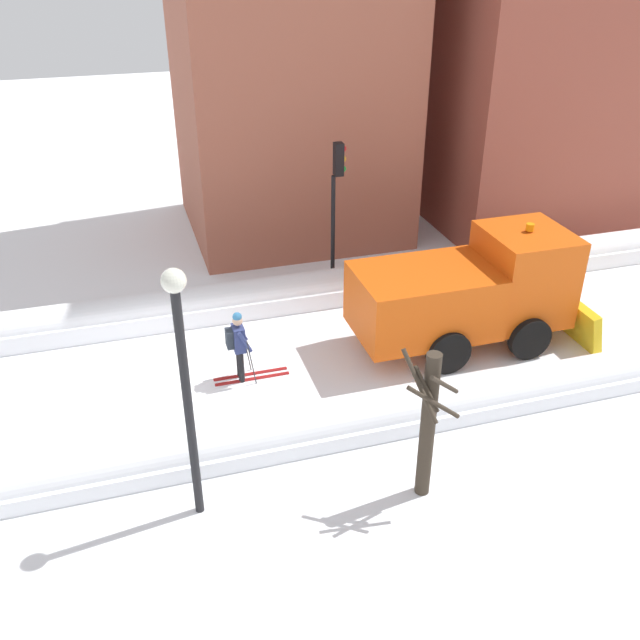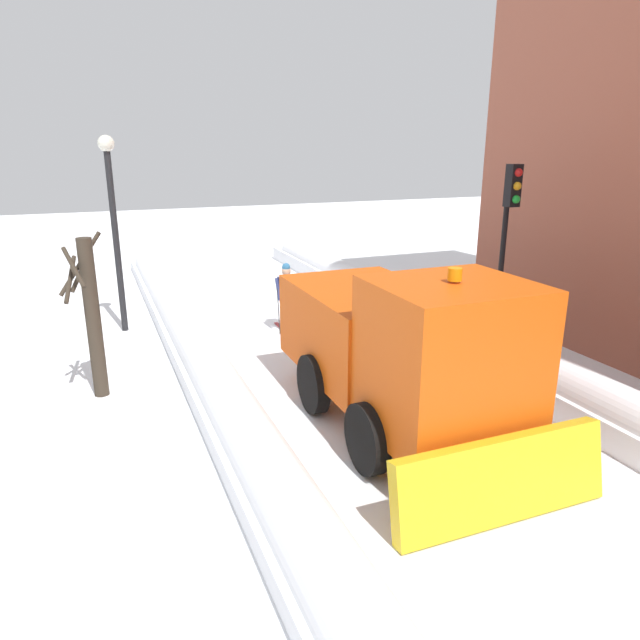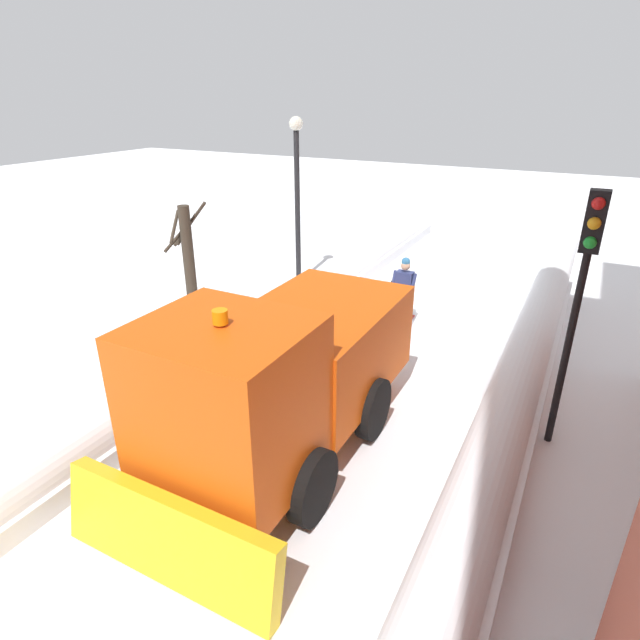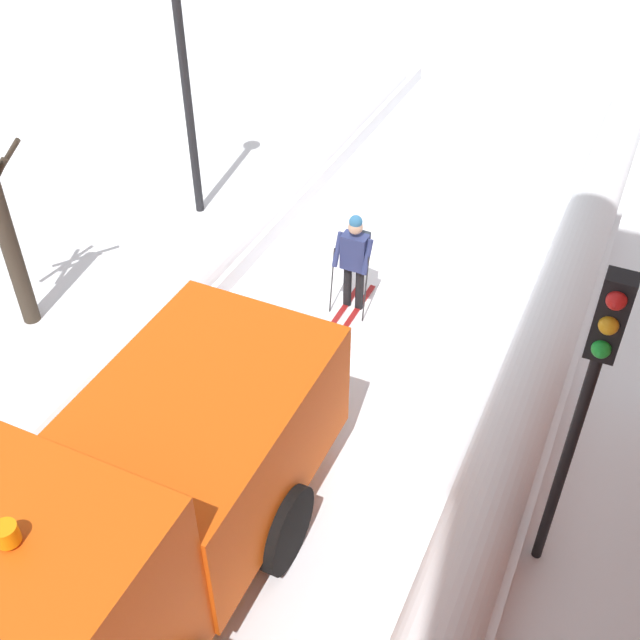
% 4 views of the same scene
% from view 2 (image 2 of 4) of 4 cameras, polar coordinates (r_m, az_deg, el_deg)
% --- Properties ---
extents(ground_plane, '(80.00, 80.00, 0.00)m').
position_cam_2_polar(ground_plane, '(8.86, 16.90, -16.25)').
color(ground_plane, white).
extents(snowbank_right, '(1.10, 36.00, 0.90)m').
position_cam_2_polar(snowbank_right, '(7.45, -2.15, -19.79)').
color(snowbank_right, white).
rests_on(snowbank_right, ground).
extents(plow_truck, '(3.20, 5.98, 3.12)m').
position_cam_2_polar(plow_truck, '(9.79, 8.00, -2.72)').
color(plow_truck, '#DB510F').
rests_on(plow_truck, ground).
extents(skier, '(0.62, 1.80, 1.81)m').
position_cam_2_polar(skier, '(15.15, -3.34, 2.65)').
color(skier, black).
rests_on(skier, ground).
extents(traffic_light_pole, '(0.28, 0.42, 4.34)m').
position_cam_2_polar(traffic_light_pole, '(13.50, 18.12, 8.95)').
color(traffic_light_pole, black).
rests_on(traffic_light_pole, ground).
extents(street_lamp, '(0.40, 0.40, 4.97)m').
position_cam_2_polar(street_lamp, '(15.58, -19.80, 10.19)').
color(street_lamp, black).
rests_on(street_lamp, ground).
extents(bare_tree_near, '(0.88, 1.06, 3.17)m').
position_cam_2_polar(bare_tree_near, '(11.76, -21.67, 0.52)').
color(bare_tree_near, '#382F24').
rests_on(bare_tree_near, ground).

